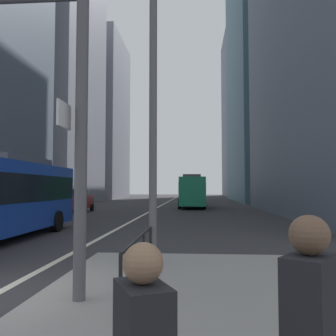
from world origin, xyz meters
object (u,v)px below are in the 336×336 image
at_px(car_oncoming_mid, 77,200).
at_px(street_lamp_post, 153,64).
at_px(city_bus_red_receding, 191,190).
at_px(car_receding_near, 198,194).

xyz_separation_m(car_oncoming_mid, street_lamp_post, (8.94, -20.76, 4.29)).
distance_m(city_bus_red_receding, car_receding_near, 22.77).
relative_size(city_bus_red_receding, car_oncoming_mid, 2.89).
bearing_deg(car_oncoming_mid, street_lamp_post, -66.71).
xyz_separation_m(car_oncoming_mid, car_receding_near, (10.50, 31.44, 0.00)).
height_order(car_oncoming_mid, street_lamp_post, street_lamp_post).
bearing_deg(street_lamp_post, car_receding_near, 88.28).
bearing_deg(city_bus_red_receding, car_oncoming_mid, -137.89).
xyz_separation_m(city_bus_red_receding, car_oncoming_mid, (-9.63, -8.71, -0.85)).
xyz_separation_m(city_bus_red_receding, car_receding_near, (0.87, 22.74, -0.85)).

